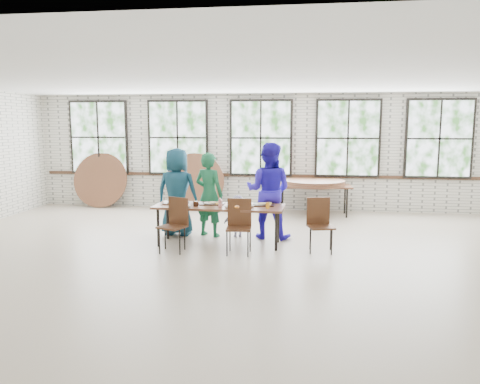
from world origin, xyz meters
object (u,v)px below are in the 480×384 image
object	(u,v)px
chair_near_left	(175,220)
chair_near_right	(239,221)
dining_table	(219,208)
storage_table	(314,187)

from	to	relation	value
chair_near_left	chair_near_right	bearing A→B (deg)	23.96
chair_near_left	chair_near_right	size ratio (longest dim) A/B	1.00
dining_table	chair_near_right	size ratio (longest dim) A/B	2.56
dining_table	chair_near_right	world-z (taller)	chair_near_right
dining_table	storage_table	size ratio (longest dim) A/B	1.32
dining_table	chair_near_right	xyz separation A→B (m)	(0.44, -0.50, -0.13)
dining_table	chair_near_left	xyz separation A→B (m)	(-0.69, -0.53, -0.13)
dining_table	chair_near_right	distance (m)	0.68
storage_table	chair_near_left	bearing A→B (deg)	-127.54
storage_table	dining_table	bearing A→B (deg)	-123.25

